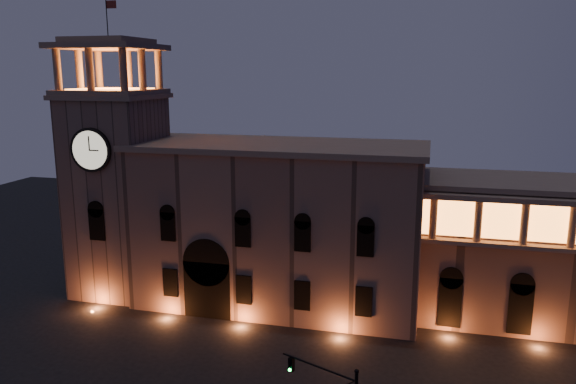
{
  "coord_description": "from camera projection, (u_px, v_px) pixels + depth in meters",
  "views": [
    {
      "loc": [
        13.3,
        -34.22,
        24.86
      ],
      "look_at": [
        0.55,
        16.0,
        13.75
      ],
      "focal_mm": 35.0,
      "sensor_mm": 36.0,
      "label": 1
    }
  ],
  "objects": [
    {
      "name": "government_building",
      "position": [
        278.0,
        225.0,
        60.28
      ],
      "size": [
        30.8,
        12.8,
        17.6
      ],
      "color": "#785B4E",
      "rests_on": "ground"
    },
    {
      "name": "clock_tower",
      "position": [
        118.0,
        184.0,
        63.03
      ],
      "size": [
        9.8,
        9.8,
        32.4
      ],
      "color": "#785B4E",
      "rests_on": "ground"
    }
  ]
}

